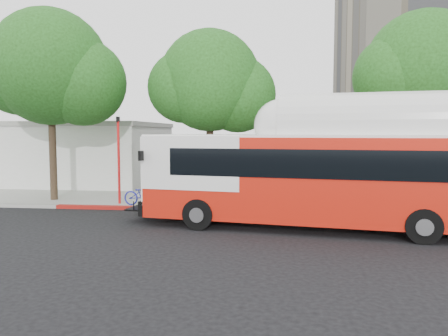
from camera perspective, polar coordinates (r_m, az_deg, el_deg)
The scene contains 10 objects.
ground at distance 16.09m, azimuth -1.39°, elevation -8.20°, with size 120.00×120.00×0.00m, color black.
sidewalk at distance 22.41m, azimuth 0.89°, elevation -4.32°, with size 60.00×5.00×0.15m, color gray.
curb_strip at distance 19.86m, azimuth 0.15°, elevation -5.49°, with size 60.00×0.30×0.15m, color gray.
red_curb_segment at distance 20.41m, azimuth -8.28°, elevation -5.25°, with size 10.00×0.32×0.16m, color maroon.
street_tree_left at distance 23.83m, azimuth -20.66°, elevation 11.67°, with size 6.67×5.80×9.74m.
street_tree_mid at distance 21.89m, azimuth -0.78°, elevation 10.78°, with size 5.75×5.00×8.62m.
street_tree_right at distance 22.76m, azimuth 25.60°, elevation 10.97°, with size 6.21×5.40×9.18m.
low_commercial_bldg at distance 33.69m, azimuth -22.20°, elevation 1.91°, with size 16.20×10.20×4.25m.
transit_bus at distance 16.40m, azimuth 12.03°, elevation -1.41°, with size 13.76×4.67×4.01m.
signal_pole at distance 21.51m, azimuth -13.58°, elevation 0.92°, with size 0.12×0.41×4.33m.
Camera 1 is at (2.15, -15.53, 3.59)m, focal length 35.00 mm.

